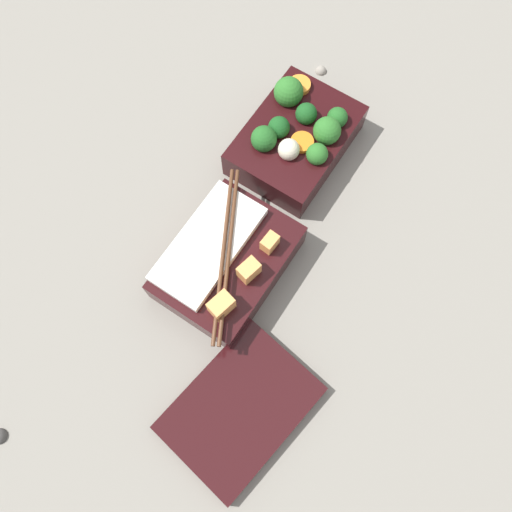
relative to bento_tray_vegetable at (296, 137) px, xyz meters
name	(u,v)px	position (x,y,z in m)	size (l,w,h in m)	color
ground_plane	(260,207)	(0.11, 0.01, -0.03)	(3.00, 3.00, 0.00)	gray
bento_tray_vegetable	(296,137)	(0.00, 0.00, 0.00)	(0.18, 0.13, 0.08)	black
bento_tray_rice	(226,261)	(0.21, 0.02, 0.00)	(0.21, 0.13, 0.08)	black
bento_lid	(240,408)	(0.35, 0.14, -0.02)	(0.18, 0.13, 0.02)	black
pebble_0	(321,69)	(-0.14, -0.04, -0.03)	(0.02, 0.02, 0.02)	gray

